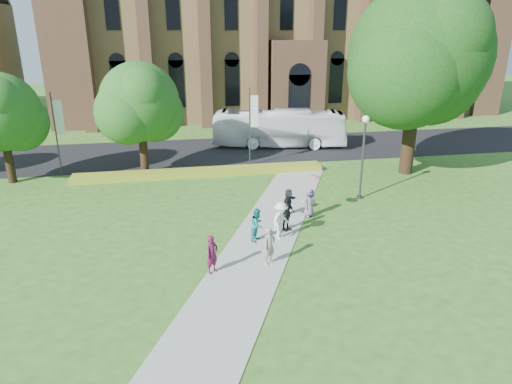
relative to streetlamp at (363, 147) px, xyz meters
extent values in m
plane|color=#385D1C|center=(-7.50, -6.50, -3.30)|extent=(160.00, 160.00, 0.00)
cube|color=black|center=(-7.50, 13.50, -3.29)|extent=(160.00, 10.00, 0.02)
cube|color=#B2B2A8|center=(-7.50, -5.50, -3.28)|extent=(15.58, 28.54, 0.04)
cube|color=gold|center=(-9.50, 6.70, -3.07)|extent=(18.00, 1.40, 0.45)
cube|color=brown|center=(2.50, 33.50, 5.20)|extent=(52.00, 16.00, 17.00)
cube|color=#503325|center=(-22.00, 26.50, 7.20)|extent=(3.50, 3.50, 21.00)
cube|color=#503325|center=(27.00, 26.50, 7.20)|extent=(3.50, 3.50, 21.00)
cube|color=#503325|center=(2.50, 24.50, 1.20)|extent=(6.00, 2.50, 9.00)
cylinder|color=#38383D|center=(0.00, 0.00, -0.90)|extent=(0.14, 0.14, 4.80)
sphere|color=white|center=(0.00, 0.00, 1.72)|extent=(0.44, 0.44, 0.44)
cylinder|color=#38383D|center=(0.00, 0.00, -3.22)|extent=(0.36, 0.36, 0.15)
cylinder|color=#332114|center=(5.50, 4.50, 0.00)|extent=(0.96, 0.96, 6.60)
sphere|color=#1A390F|center=(5.50, 4.50, 5.10)|extent=(9.60, 9.60, 9.60)
cylinder|color=#332114|center=(-22.50, 7.50, -1.37)|extent=(0.56, 0.56, 3.85)
sphere|color=#255218|center=(-22.50, 7.50, 1.60)|extent=(5.20, 5.20, 5.20)
cylinder|color=#332114|center=(-13.50, 8.00, -1.23)|extent=(0.60, 0.60, 4.12)
sphere|color=#255218|center=(-13.50, 8.00, 1.95)|extent=(5.60, 5.60, 5.60)
cylinder|color=#38383D|center=(-5.50, 8.70, -0.30)|extent=(0.10, 0.10, 6.00)
cube|color=white|center=(-5.15, 8.70, 0.90)|extent=(0.60, 0.02, 2.40)
cylinder|color=#38383D|center=(-19.50, 8.70, -0.30)|extent=(0.10, 0.10, 6.00)
cube|color=white|center=(-19.15, 8.70, 0.90)|extent=(0.60, 0.02, 2.40)
imported|color=white|center=(-1.85, 14.19, -1.61)|extent=(12.26, 5.41, 3.32)
imported|color=#571435|center=(-10.03, -7.66, -2.39)|extent=(0.75, 0.73, 1.74)
imported|color=#1A827D|center=(-7.50, -4.87, -2.40)|extent=(1.00, 1.05, 1.70)
imported|color=white|center=(-6.30, -4.84, -2.29)|extent=(1.39, 1.39, 1.93)
imported|color=black|center=(-5.79, -3.93, -2.35)|extent=(1.15, 0.87, 1.82)
imported|color=slate|center=(-4.01, -2.28, -2.43)|extent=(0.94, 0.79, 1.65)
imported|color=#2A2B32|center=(-5.12, -1.84, -2.49)|extent=(1.24, 1.40, 1.53)
imported|color=gray|center=(-7.43, -7.36, -2.37)|extent=(0.77, 0.71, 1.76)
imported|color=#CC9091|center=(-3.83, -2.18, -1.27)|extent=(0.98, 0.98, 0.67)
camera|label=1|loc=(-11.43, -25.31, 6.74)|focal=32.00mm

